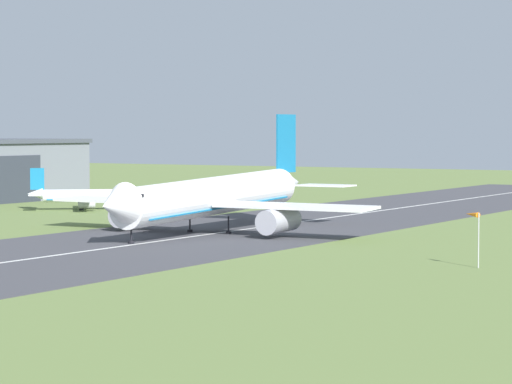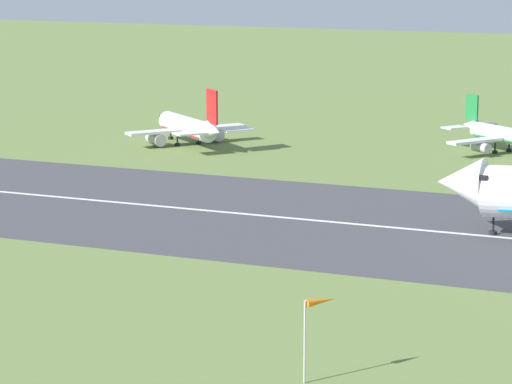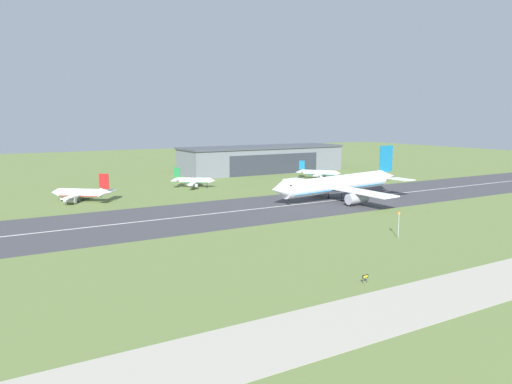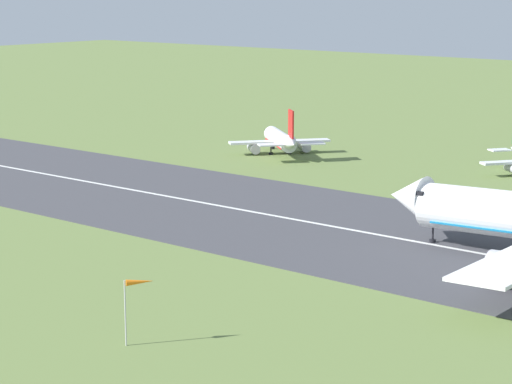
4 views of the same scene
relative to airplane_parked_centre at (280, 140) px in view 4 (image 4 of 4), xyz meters
name	(u,v)px [view 4 (image 4 of 4)]	position (x,y,z in m)	size (l,w,h in m)	color
runway_strip	(211,204)	(19.64, -42.33, -2.81)	(469.31, 41.43, 0.06)	#3D3D42
runway_centreline	(211,204)	(19.64, -42.33, -2.77)	(422.38, 0.70, 0.01)	silver
airplane_parked_centre	(280,140)	(0.00, 0.00, 0.00)	(21.20, 20.29, 9.70)	silver
windsock_pole	(138,286)	(54.17, -90.77, 2.77)	(1.98, 2.41, 6.25)	#B7B7BC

